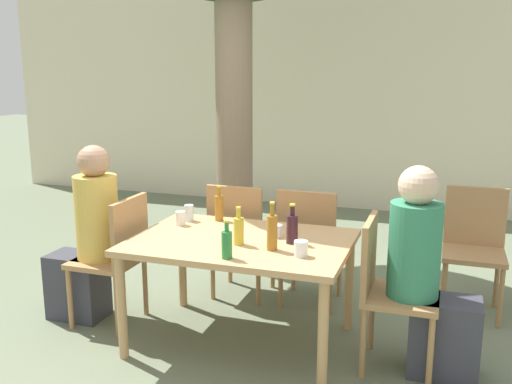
# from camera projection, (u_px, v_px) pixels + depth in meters

# --- Properties ---
(ground_plane) EXTENTS (30.00, 30.00, 0.00)m
(ground_plane) POSITION_uv_depth(u_px,v_px,m) (242.00, 342.00, 3.83)
(ground_plane) COLOR #667056
(cafe_building_wall) EXTENTS (10.00, 0.08, 2.80)m
(cafe_building_wall) POSITION_uv_depth(u_px,v_px,m) (349.00, 100.00, 7.24)
(cafe_building_wall) COLOR beige
(cafe_building_wall) RESTS_ON ground_plane
(dining_table_front) EXTENTS (1.40, 0.98, 0.72)m
(dining_table_front) POSITION_uv_depth(u_px,v_px,m) (241.00, 250.00, 3.69)
(dining_table_front) COLOR tan
(dining_table_front) RESTS_ON ground_plane
(patio_chair_0) EXTENTS (0.44, 0.44, 0.93)m
(patio_chair_0) POSITION_uv_depth(u_px,v_px,m) (117.00, 252.00, 4.00)
(patio_chair_0) COLOR #A87A4C
(patio_chair_0) RESTS_ON ground_plane
(patio_chair_1) EXTENTS (0.44, 0.44, 0.93)m
(patio_chair_1) POSITION_uv_depth(u_px,v_px,m) (387.00, 284.00, 3.42)
(patio_chair_1) COLOR #A87A4C
(patio_chair_1) RESTS_ON ground_plane
(patio_chair_2) EXTENTS (0.44, 0.44, 0.93)m
(patio_chair_2) POSITION_uv_depth(u_px,v_px,m) (240.00, 233.00, 4.47)
(patio_chair_2) COLOR #A87A4C
(patio_chair_2) RESTS_ON ground_plane
(patio_chair_3) EXTENTS (0.44, 0.44, 0.93)m
(patio_chair_3) POSITION_uv_depth(u_px,v_px,m) (309.00, 240.00, 4.29)
(patio_chair_3) COLOR #A87A4C
(patio_chair_3) RESTS_ON ground_plane
(patio_chair_4) EXTENTS (0.44, 0.44, 0.93)m
(patio_chair_4) POSITION_uv_depth(u_px,v_px,m) (474.00, 242.00, 4.24)
(patio_chair_4) COLOR #A87A4C
(patio_chair_4) RESTS_ON ground_plane
(person_seated_0) EXTENTS (0.55, 0.30, 1.29)m
(person_seated_0) POSITION_uv_depth(u_px,v_px,m) (88.00, 243.00, 4.07)
(person_seated_0) COLOR #383842
(person_seated_0) RESTS_ON ground_plane
(person_seated_1) EXTENTS (0.55, 0.30, 1.26)m
(person_seated_1) POSITION_uv_depth(u_px,v_px,m) (428.00, 283.00, 3.34)
(person_seated_1) COLOR #383842
(person_seated_1) RESTS_ON ground_plane
(green_bottle_0) EXTENTS (0.06, 0.06, 0.23)m
(green_bottle_0) POSITION_uv_depth(u_px,v_px,m) (227.00, 244.00, 3.29)
(green_bottle_0) COLOR #287A38
(green_bottle_0) RESTS_ON dining_table_front
(wine_bottle_1) EXTENTS (0.07, 0.07, 0.25)m
(wine_bottle_1) POSITION_uv_depth(u_px,v_px,m) (292.00, 228.00, 3.57)
(wine_bottle_1) COLOR #331923
(wine_bottle_1) RESTS_ON dining_table_front
(amber_bottle_2) EXTENTS (0.07, 0.07, 0.30)m
(amber_bottle_2) POSITION_uv_depth(u_px,v_px,m) (272.00, 231.00, 3.43)
(amber_bottle_2) COLOR #9E661E
(amber_bottle_2) RESTS_ON dining_table_front
(oil_cruet_3) EXTENTS (0.07, 0.07, 0.24)m
(oil_cruet_3) POSITION_uv_depth(u_px,v_px,m) (239.00, 230.00, 3.55)
(oil_cruet_3) COLOR gold
(oil_cruet_3) RESTS_ON dining_table_front
(amber_bottle_4) EXTENTS (0.06, 0.06, 0.26)m
(amber_bottle_4) POSITION_uv_depth(u_px,v_px,m) (219.00, 207.00, 4.10)
(amber_bottle_4) COLOR #9E661E
(amber_bottle_4) RESTS_ON dining_table_front
(drinking_glass_0) EXTENTS (0.08, 0.08, 0.08)m
(drinking_glass_0) POSITION_uv_depth(u_px,v_px,m) (276.00, 231.00, 3.72)
(drinking_glass_0) COLOR white
(drinking_glass_0) RESTS_ON dining_table_front
(drinking_glass_1) EXTENTS (0.07, 0.07, 0.12)m
(drinking_glass_1) POSITION_uv_depth(u_px,v_px,m) (189.00, 213.00, 4.10)
(drinking_glass_1) COLOR silver
(drinking_glass_1) RESTS_ON dining_table_front
(drinking_glass_2) EXTENTS (0.08, 0.08, 0.09)m
(drinking_glass_2) POSITION_uv_depth(u_px,v_px,m) (301.00, 249.00, 3.33)
(drinking_glass_2) COLOR white
(drinking_glass_2) RESTS_ON dining_table_front
(drinking_glass_3) EXTENTS (0.07, 0.07, 0.10)m
(drinking_glass_3) POSITION_uv_depth(u_px,v_px,m) (181.00, 218.00, 3.99)
(drinking_glass_3) COLOR silver
(drinking_glass_3) RESTS_ON dining_table_front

